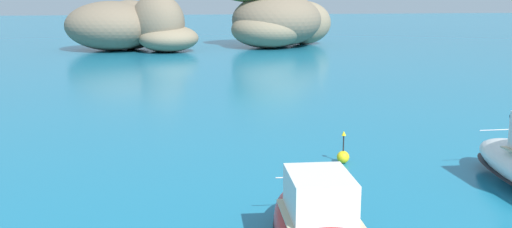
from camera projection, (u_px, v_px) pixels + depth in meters
name	position (u px, v px, depth m)	size (l,w,h in m)	color
islet_large	(277.00, 20.00, 81.84)	(17.65, 17.79, 8.07)	#84755B
islet_small	(130.00, 27.00, 75.66)	(20.41, 15.65, 7.48)	#756651
channel_buoy	(343.00, 156.00, 25.62)	(0.56, 0.56, 1.48)	yellow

